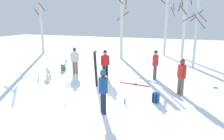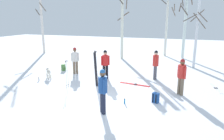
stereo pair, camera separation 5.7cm
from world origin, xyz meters
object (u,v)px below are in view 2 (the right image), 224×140
at_px(ski_pair_lying_0, 215,88).
at_px(birch_tree_4, 197,31).
at_px(birch_tree_1, 122,26).
at_px(birch_tree_3, 185,23).
at_px(person_0, 105,63).
at_px(person_4, 182,75).
at_px(water_bottle_1, 125,101).
at_px(person_3, 156,63).
at_px(person_1, 103,88).
at_px(ski_pair_lying_1, 135,84).
at_px(ski_poles_0, 67,73).
at_px(backpack_0, 156,98).
at_px(ski_pair_planted_0, 96,69).
at_px(birch_tree_0, 42,19).
at_px(dog, 49,72).
at_px(backpack_1, 64,67).
at_px(person_2, 75,59).
at_px(water_bottle_0, 39,79).
at_px(birch_tree_2, 167,21).

relative_size(ski_pair_lying_0, birch_tree_4, 0.33).
bearing_deg(birch_tree_1, birch_tree_3, 20.56).
xyz_separation_m(person_0, person_4, (4.28, -1.32, 0.00)).
bearing_deg(water_bottle_1, birch_tree_4, 70.10).
distance_m(person_0, birch_tree_1, 6.77).
xyz_separation_m(person_3, ski_pair_lying_0, (3.18, -0.62, -0.97)).
bearing_deg(ski_pair_lying_0, birch_tree_3, 102.58).
bearing_deg(person_1, water_bottle_1, 63.76).
distance_m(ski_pair_lying_1, ski_poles_0, 3.68).
relative_size(person_1, backpack_0, 3.90).
height_order(ski_pair_planted_0, ski_pair_lying_1, ski_pair_planted_0).
xyz_separation_m(ski_pair_lying_0, birch_tree_4, (-0.96, 4.55, 2.64)).
xyz_separation_m(person_4, birch_tree_0, (-13.68, 8.06, 2.48)).
relative_size(person_1, dog, 2.54).
bearing_deg(ski_pair_lying_0, person_3, 168.97).
bearing_deg(person_0, backpack_1, 165.35).
height_order(dog, birch_tree_0, birch_tree_0).
bearing_deg(person_4, ski_pair_lying_0, 42.58).
relative_size(dog, birch_tree_3, 0.12).
xyz_separation_m(ski_pair_planted_0, ski_poles_0, (-1.43, -0.51, -0.20)).
xyz_separation_m(backpack_1, birch_tree_4, (8.46, 3.90, 2.43)).
bearing_deg(birch_tree_3, person_2, -129.11).
xyz_separation_m(person_1, water_bottle_0, (-5.05, 2.66, -0.88)).
bearing_deg(person_1, backpack_1, 133.76).
height_order(person_1, birch_tree_2, birch_tree_2).
distance_m(backpack_0, birch_tree_0, 16.15).
xyz_separation_m(person_1, ski_pair_lying_0, (4.40, 4.57, -0.97)).
distance_m(backpack_0, water_bottle_1, 1.34).
distance_m(person_2, ski_pair_lying_1, 4.38).
distance_m(ski_poles_0, birch_tree_2, 12.06).
height_order(ski_pair_planted_0, birch_tree_0, birch_tree_0).
bearing_deg(person_2, backpack_0, -29.13).
bearing_deg(ski_poles_0, person_1, -38.21).
relative_size(ski_pair_lying_0, birch_tree_0, 0.24).
bearing_deg(person_4, ski_pair_planted_0, -177.56).
bearing_deg(dog, water_bottle_0, -110.20).
bearing_deg(water_bottle_0, person_3, 22.02).
bearing_deg(person_2, birch_tree_1, 77.47).
xyz_separation_m(water_bottle_0, birch_tree_0, (-5.93, 8.41, 3.36)).
bearing_deg(ski_pair_lying_0, person_4, -137.42).
bearing_deg(birch_tree_2, dog, -119.83).
bearing_deg(ski_pair_lying_1, person_4, -18.40).
bearing_deg(birch_tree_0, backpack_1, -44.41).
xyz_separation_m(person_3, birch_tree_0, (-12.19, 5.88, 2.48)).
distance_m(ski_pair_lying_0, ski_poles_0, 7.73).
bearing_deg(water_bottle_0, birch_tree_1, 72.51).
xyz_separation_m(person_0, water_bottle_0, (-3.47, -1.67, -0.88)).
relative_size(person_0, backpack_0, 3.90).
bearing_deg(birch_tree_1, birch_tree_2, 37.44).
xyz_separation_m(backpack_0, birch_tree_0, (-12.72, 9.40, 3.25)).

